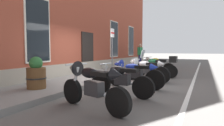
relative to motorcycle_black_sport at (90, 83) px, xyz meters
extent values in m
plane|color=#565451|center=(3.53, 1.28, -0.58)|extent=(140.00, 140.00, 0.00)
cube|color=slate|center=(3.53, 2.40, -0.50)|extent=(30.13, 2.25, 0.16)
cube|color=silver|center=(3.53, -1.92, -0.58)|extent=(30.13, 0.12, 0.01)
cube|color=gray|center=(3.53, 3.49, -0.23)|extent=(24.13, 0.10, 0.70)
cube|color=silver|center=(1.80, 3.51, 1.52)|extent=(1.22, 0.06, 2.52)
cube|color=black|center=(1.80, 3.48, 1.52)|extent=(1.10, 0.03, 2.40)
cube|color=black|center=(5.25, 3.50, 0.57)|extent=(1.10, 0.08, 2.30)
cube|color=silver|center=(8.70, 3.51, 1.52)|extent=(1.22, 0.06, 2.52)
cube|color=black|center=(8.70, 3.48, 1.52)|extent=(1.10, 0.03, 2.40)
cube|color=silver|center=(12.14, 3.51, 1.52)|extent=(1.22, 0.06, 2.52)
cube|color=black|center=(12.14, 3.48, 1.52)|extent=(1.10, 0.03, 2.40)
cylinder|color=black|center=(0.18, 0.64, -0.27)|extent=(0.29, 0.62, 0.61)
cylinder|color=black|center=(-0.24, -0.80, -0.27)|extent=(0.29, 0.62, 0.61)
cylinder|color=silver|center=(0.16, 0.54, 0.01)|extent=(0.16, 0.34, 0.69)
cube|color=#28282B|center=(-0.04, -0.13, -0.09)|extent=(0.33, 0.48, 0.32)
ellipsoid|color=black|center=(0.00, 0.01, 0.24)|extent=(0.40, 0.57, 0.24)
cube|color=black|center=(-0.11, -0.35, 0.25)|extent=(0.35, 0.52, 0.10)
cylinder|color=silver|center=(0.13, 0.46, 0.41)|extent=(0.61, 0.21, 0.04)
cylinder|color=silver|center=(-0.01, -0.45, -0.22)|extent=(0.21, 0.46, 0.09)
cone|color=black|center=(0.17, 0.59, 0.31)|extent=(0.44, 0.43, 0.36)
cone|color=black|center=(-0.23, -0.78, 0.27)|extent=(0.30, 0.32, 0.24)
cylinder|color=black|center=(1.47, 0.54, -0.26)|extent=(0.18, 0.64, 0.63)
cylinder|color=black|center=(1.34, -0.84, -0.26)|extent=(0.18, 0.64, 0.63)
cylinder|color=silver|center=(1.46, 0.44, -0.02)|extent=(0.10, 0.31, 0.61)
cube|color=#28282B|center=(1.40, -0.20, -0.08)|extent=(0.26, 0.46, 0.32)
ellipsoid|color=black|center=(1.41, -0.05, 0.17)|extent=(0.31, 0.54, 0.24)
cube|color=black|center=(1.38, -0.43, 0.18)|extent=(0.27, 0.50, 0.10)
cylinder|color=silver|center=(1.45, 0.36, 0.34)|extent=(0.62, 0.10, 0.04)
cylinder|color=silver|center=(1.49, -0.51, -0.21)|extent=(0.13, 0.46, 0.09)
sphere|color=silver|center=(1.46, 0.44, 0.27)|extent=(0.18, 0.18, 0.18)
cylinder|color=black|center=(2.81, 0.63, -0.24)|extent=(0.19, 0.69, 0.68)
cylinder|color=black|center=(2.64, -0.85, -0.24)|extent=(0.19, 0.69, 0.68)
cylinder|color=silver|center=(2.79, 0.53, -0.02)|extent=(0.10, 0.29, 0.58)
cube|color=#28282B|center=(2.72, -0.16, -0.06)|extent=(0.27, 0.46, 0.32)
ellipsoid|color=#192D9E|center=(2.73, -0.01, 0.16)|extent=(0.32, 0.55, 0.24)
cube|color=black|center=(2.69, -0.39, 0.17)|extent=(0.27, 0.50, 0.10)
cylinder|color=silver|center=(2.79, 0.45, 0.33)|extent=(0.62, 0.10, 0.04)
cylinder|color=silver|center=(2.80, -0.47, -0.19)|extent=(0.14, 0.46, 0.09)
cone|color=#192D9E|center=(2.80, 0.58, 0.23)|extent=(0.40, 0.38, 0.36)
cone|color=#192D9E|center=(2.64, -0.83, 0.19)|extent=(0.27, 0.28, 0.24)
cylinder|color=black|center=(4.39, 0.58, -0.25)|extent=(0.28, 0.67, 0.66)
cylinder|color=black|center=(4.02, -0.81, -0.25)|extent=(0.28, 0.67, 0.66)
cylinder|color=silver|center=(4.36, 0.48, -0.01)|extent=(0.14, 0.31, 0.60)
cube|color=#28282B|center=(4.19, -0.17, -0.07)|extent=(0.32, 0.48, 0.32)
ellipsoid|color=silver|center=(4.23, -0.02, 0.17)|extent=(0.38, 0.57, 0.24)
cube|color=black|center=(4.13, -0.39, 0.18)|extent=(0.33, 0.52, 0.10)
cylinder|color=silver|center=(4.34, 0.41, 0.34)|extent=(0.61, 0.19, 0.04)
cylinder|color=silver|center=(4.23, -0.49, -0.20)|extent=(0.20, 0.46, 0.09)
cone|color=silver|center=(4.37, 0.53, 0.24)|extent=(0.43, 0.42, 0.36)
cone|color=silver|center=(4.03, -0.80, 0.20)|extent=(0.30, 0.31, 0.24)
cylinder|color=black|center=(5.73, 0.63, -0.27)|extent=(0.16, 0.64, 0.63)
cylinder|color=black|center=(5.64, -0.90, -0.27)|extent=(0.16, 0.64, 0.63)
cylinder|color=silver|center=(5.73, 0.53, 0.00)|extent=(0.09, 0.32, 0.65)
cube|color=#28282B|center=(5.68, -0.19, -0.09)|extent=(0.25, 0.45, 0.32)
ellipsoid|color=#195633|center=(5.69, -0.04, 0.21)|extent=(0.29, 0.53, 0.24)
cube|color=black|center=(5.67, -0.41, 0.22)|extent=(0.25, 0.49, 0.10)
cylinder|color=silver|center=(5.72, 0.45, 0.38)|extent=(0.62, 0.07, 0.04)
cylinder|color=silver|center=(5.79, -0.49, -0.22)|extent=(0.12, 0.45, 0.09)
cube|color=#B2BCC6|center=(5.72, 0.51, 0.56)|extent=(0.37, 0.16, 0.40)
cube|color=black|center=(5.64, -1.00, 0.32)|extent=(0.38, 0.34, 0.30)
cylinder|color=black|center=(7.34, 0.79, -0.27)|extent=(0.29, 0.64, 0.63)
cylinder|color=black|center=(6.93, -0.59, -0.27)|extent=(0.29, 0.64, 0.63)
cylinder|color=silver|center=(7.32, 0.69, -0.02)|extent=(0.15, 0.31, 0.62)
cube|color=#28282B|center=(7.12, 0.05, -0.09)|extent=(0.34, 0.48, 0.32)
ellipsoid|color=gold|center=(7.17, 0.19, 0.17)|extent=(0.40, 0.57, 0.24)
cube|color=black|center=(7.06, -0.17, 0.18)|extent=(0.35, 0.52, 0.10)
cylinder|color=silver|center=(7.29, 0.61, 0.34)|extent=(0.60, 0.21, 0.04)
cylinder|color=silver|center=(7.15, -0.27, -0.22)|extent=(0.21, 0.46, 0.09)
sphere|color=silver|center=(7.32, 0.69, 0.27)|extent=(0.18, 0.18, 0.18)
cylinder|color=#1E1E4C|center=(9.88, 2.01, -0.02)|extent=(0.14, 0.14, 0.81)
cylinder|color=#1E1E4C|center=(10.06, 1.96, -0.02)|extent=(0.14, 0.14, 0.81)
cube|color=#26723F|center=(9.97, 1.99, 0.67)|extent=(0.44, 0.30, 0.57)
sphere|color=tan|center=(9.97, 1.99, 1.10)|extent=(0.22, 0.22, 0.22)
cylinder|color=#26723F|center=(9.73, 2.05, 0.64)|extent=(0.09, 0.09, 0.54)
cylinder|color=#26723F|center=(10.21, 1.92, 0.64)|extent=(0.09, 0.09, 0.54)
cube|color=#592D19|center=(10.28, 1.92, 0.44)|extent=(0.11, 0.14, 0.24)
cylinder|color=#4C4C51|center=(5.21, 1.97, 0.72)|extent=(0.06, 0.06, 2.30)
cube|color=white|center=(5.21, 1.95, 1.62)|extent=(0.36, 0.03, 0.44)
cube|color=red|center=(5.21, 1.94, 1.62)|extent=(0.36, 0.01, 0.08)
cylinder|color=brown|center=(0.57, 2.30, -0.10)|extent=(0.57, 0.57, 0.64)
cylinder|color=black|center=(0.57, 2.30, -0.10)|extent=(0.60, 0.60, 0.04)
sphere|color=#28602D|center=(0.57, 2.30, 0.36)|extent=(0.40, 0.40, 0.40)
camera|label=1|loc=(-3.62, -2.31, 0.75)|focal=30.61mm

